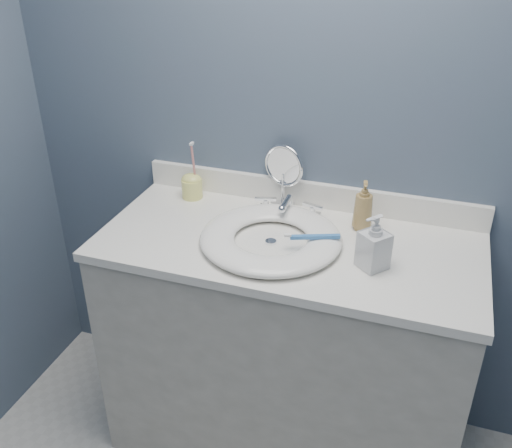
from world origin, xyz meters
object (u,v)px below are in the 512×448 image
at_px(soap_bottle_clear, 374,242).
at_px(toothbrush_holder, 192,185).
at_px(soap_bottle_amber, 363,206).
at_px(makeup_mirror, 284,173).

relative_size(soap_bottle_clear, toothbrush_holder, 0.79).
bearing_deg(soap_bottle_amber, toothbrush_holder, 167.27).
xyz_separation_m(makeup_mirror, soap_bottle_clear, (0.36, -0.31, -0.04)).
relative_size(makeup_mirror, toothbrush_holder, 1.05).
bearing_deg(soap_bottle_amber, makeup_mirror, 154.34).
bearing_deg(soap_bottle_clear, makeup_mirror, 179.93).
bearing_deg(soap_bottle_clear, toothbrush_holder, -160.20).
distance_m(soap_bottle_amber, soap_bottle_clear, 0.23).
xyz_separation_m(makeup_mirror, soap_bottle_amber, (0.30, -0.09, -0.04)).
height_order(makeup_mirror, soap_bottle_clear, makeup_mirror).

